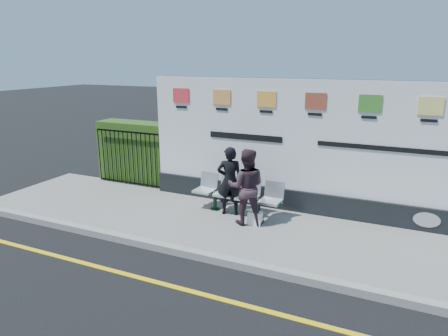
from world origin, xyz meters
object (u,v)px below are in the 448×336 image
object	(u,v)px
billboard	(313,157)
woman_right	(246,187)
bench	(236,204)
woman_left	(230,181)

from	to	relation	value
billboard	woman_right	bearing A→B (deg)	-132.60
billboard	bench	xyz separation A→B (m)	(-1.52, -0.78, -1.08)
bench	woman_left	bearing A→B (deg)	-147.18
billboard	bench	world-z (taller)	billboard
billboard	woman_right	size ratio (longest dim) A/B	4.89
billboard	woman_left	size ratio (longest dim) A/B	5.11
woman_right	bench	bearing A→B (deg)	-65.07
billboard	woman_left	xyz separation A→B (m)	(-1.65, -0.86, -0.52)
bench	woman_right	bearing A→B (deg)	-44.17
billboard	woman_left	distance (m)	1.93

